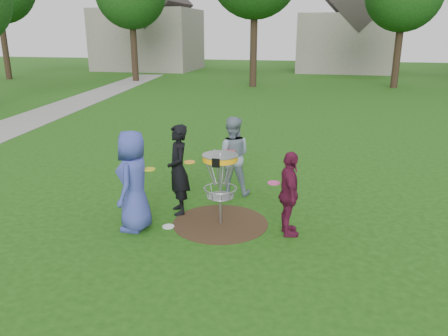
% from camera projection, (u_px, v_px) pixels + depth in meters
% --- Properties ---
extents(ground, '(100.00, 100.00, 0.00)m').
position_uv_depth(ground, '(220.00, 223.00, 8.24)').
color(ground, '#19470F').
rests_on(ground, ground).
extents(dirt_patch, '(1.80, 1.80, 0.01)m').
position_uv_depth(dirt_patch, '(220.00, 223.00, 8.24)').
color(dirt_patch, '#47331E').
rests_on(dirt_patch, ground).
extents(concrete_path, '(7.75, 39.92, 0.02)m').
position_uv_depth(concrete_path, '(29.00, 120.00, 17.85)').
color(concrete_path, '#9E9E99').
rests_on(concrete_path, ground).
extents(player_blue, '(0.63, 0.93, 1.83)m').
position_uv_depth(player_blue, '(134.00, 181.00, 7.76)').
color(player_blue, '#39439D').
rests_on(player_blue, ground).
extents(player_black, '(0.69, 0.77, 1.78)m').
position_uv_depth(player_black, '(178.00, 170.00, 8.48)').
color(player_black, black).
rests_on(player_black, ground).
extents(player_grey, '(0.93, 0.78, 1.74)m').
position_uv_depth(player_grey, '(232.00, 156.00, 9.49)').
color(player_grey, gray).
rests_on(player_grey, ground).
extents(player_maroon, '(0.59, 0.96, 1.52)m').
position_uv_depth(player_maroon, '(289.00, 194.00, 7.56)').
color(player_maroon, maroon).
rests_on(player_maroon, ground).
extents(disc_on_grass, '(0.22, 0.22, 0.02)m').
position_uv_depth(disc_on_grass, '(168.00, 227.00, 8.07)').
color(disc_on_grass, white).
rests_on(disc_on_grass, ground).
extents(disc_golf_basket, '(0.66, 0.67, 1.38)m').
position_uv_depth(disc_golf_basket, '(220.00, 172.00, 7.93)').
color(disc_golf_basket, '#9EA0A5').
rests_on(disc_golf_basket, ground).
extents(held_discs, '(2.41, 2.00, 0.21)m').
position_uv_depth(held_discs, '(211.00, 165.00, 8.19)').
color(held_discs, yellow).
rests_on(held_discs, ground).
extents(house_row, '(44.50, 10.65, 11.62)m').
position_uv_depth(house_row, '(368.00, 23.00, 36.70)').
color(house_row, gray).
rests_on(house_row, ground).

